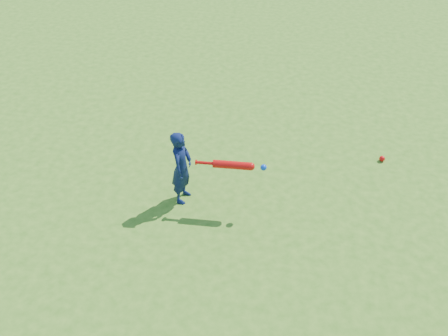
{
  "coord_description": "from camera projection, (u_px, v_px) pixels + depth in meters",
  "views": [
    {
      "loc": [
        1.07,
        -5.0,
        3.99
      ],
      "look_at": [
        0.38,
        -0.47,
        0.51
      ],
      "focal_mm": 40.0,
      "sensor_mm": 36.0,
      "label": 1
    }
  ],
  "objects": [
    {
      "name": "bat_swing",
      "position": [
        235.0,
        165.0,
        5.64
      ],
      "size": [
        0.82,
        0.1,
        0.09
      ],
      "rotation": [
        0.0,
        0.0,
        0.02
      ],
      "color": "red",
      "rests_on": "ground"
    },
    {
      "name": "child",
      "position": [
        182.0,
        167.0,
        5.83
      ],
      "size": [
        0.27,
        0.37,
        0.95
      ],
      "primitive_type": "imported",
      "rotation": [
        0.0,
        0.0,
        1.43
      ],
      "color": "#0E1A45",
      "rests_on": "ground"
    },
    {
      "name": "ground_ball_red",
      "position": [
        382.0,
        159.0,
        6.71
      ],
      "size": [
        0.08,
        0.08,
        0.08
      ],
      "primitive_type": "sphere",
      "color": "red",
      "rests_on": "ground"
    },
    {
      "name": "ground",
      "position": [
        201.0,
        175.0,
        6.48
      ],
      "size": [
        80.0,
        80.0,
        0.0
      ],
      "primitive_type": "plane",
      "color": "#3F761C",
      "rests_on": "ground"
    }
  ]
}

